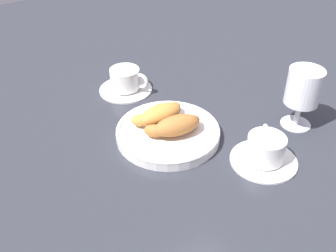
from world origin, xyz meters
TOP-DOWN VIEW (x-y plane):
  - ground_plane at (0.00, 0.00)m, footprint 2.20×2.20m
  - pastry_plate at (-0.01, 0.03)m, footprint 0.23×0.23m
  - croissant_large at (-0.00, 0.00)m, footprint 0.14×0.08m
  - croissant_small at (-0.01, 0.06)m, footprint 0.14×0.06m
  - coffee_cup_near at (0.11, -0.15)m, footprint 0.14×0.14m
  - coffee_cup_far at (0.01, 0.25)m, footprint 0.14×0.14m
  - juice_glass_left at (0.27, -0.09)m, footprint 0.08×0.08m

SIDE VIEW (x-z plane):
  - ground_plane at x=0.00m, z-range 0.00..0.00m
  - pastry_plate at x=-0.01m, z-range 0.00..0.03m
  - coffee_cup_near at x=0.11m, z-range 0.00..0.06m
  - coffee_cup_far at x=0.01m, z-range 0.00..0.06m
  - croissant_large at x=0.00m, z-range 0.02..0.06m
  - croissant_small at x=-0.01m, z-range 0.02..0.06m
  - juice_glass_left at x=0.27m, z-range 0.02..0.16m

